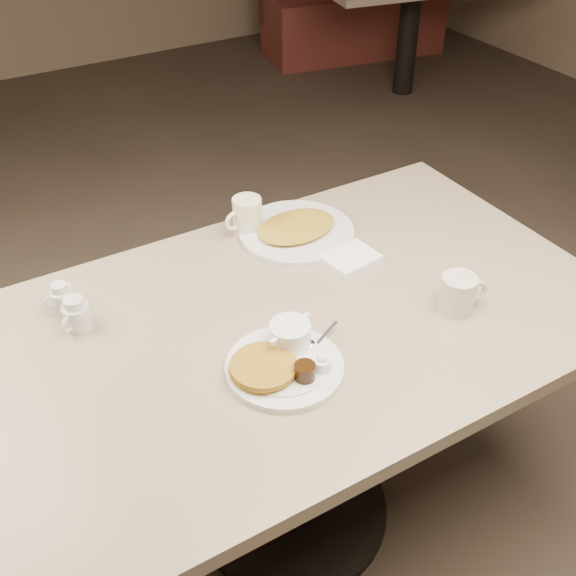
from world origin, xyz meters
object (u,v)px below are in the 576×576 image
creamer_left (76,315)px  creamer_right (62,300)px  diner_table (292,370)px  coffee_mug_far (246,216)px  coffee_mug_near (459,293)px  hash_plate (296,230)px  main_plate (283,359)px

creamer_left → creamer_right: (-0.01, 0.07, 0.00)m
diner_table → creamer_left: size_ratio=17.95×
coffee_mug_far → coffee_mug_near: bearing=-63.8°
coffee_mug_near → hash_plate: bearing=108.8°
diner_table → coffee_mug_near: size_ratio=11.99×
diner_table → main_plate: bearing=-127.6°
coffee_mug_far → creamer_right: size_ratio=1.46×
coffee_mug_far → hash_plate: (0.11, -0.08, -0.04)m
main_plate → coffee_mug_far: 0.53m
coffee_mug_near → creamer_right: 0.91m
creamer_left → diner_table: bearing=-26.1°
main_plate → coffee_mug_near: 0.45m
creamer_right → main_plate: bearing=-50.2°
diner_table → hash_plate: hash_plate is taller
coffee_mug_far → creamer_left: size_ratio=1.40×
coffee_mug_far → diner_table: bearing=-101.9°
creamer_left → creamer_right: bearing=99.8°
diner_table → coffee_mug_near: coffee_mug_near is taller
creamer_left → creamer_right: size_ratio=1.04×
coffee_mug_far → main_plate: bearing=-109.7°
main_plate → coffee_mug_far: size_ratio=2.82×
creamer_right → creamer_left: bearing=-80.2°
main_plate → coffee_mug_near: bearing=-4.8°
diner_table → main_plate: 0.25m
main_plate → hash_plate: main_plate is taller
coffee_mug_near → hash_plate: (-0.16, 0.46, -0.03)m
main_plate → coffee_mug_far: (0.18, 0.50, 0.03)m
coffee_mug_far → creamer_left: bearing=-162.8°
creamer_left → hash_plate: creamer_left is taller
diner_table → creamer_right: 0.57m
hash_plate → main_plate: bearing=-124.2°
main_plate → hash_plate: bearing=55.8°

